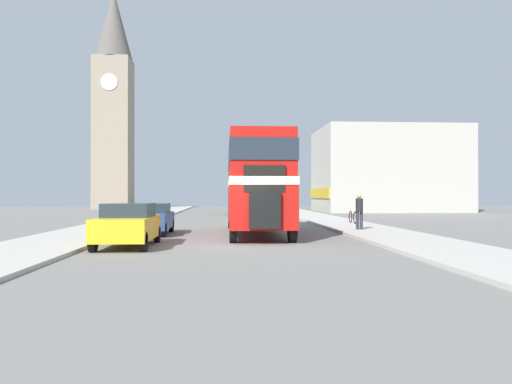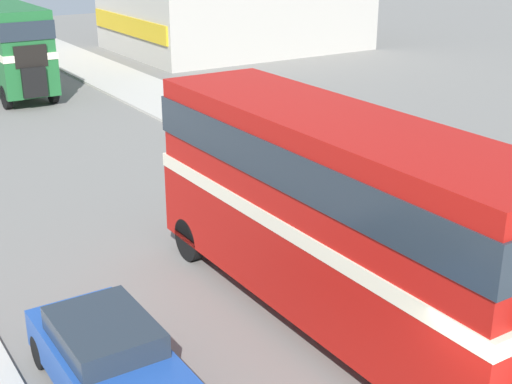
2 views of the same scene
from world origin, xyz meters
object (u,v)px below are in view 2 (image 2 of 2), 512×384
object	(u,v)px
bicycle_on_pavement	(360,165)
bus_distant	(2,39)
double_decker_bus	(334,204)
pedestrian_walking	(467,205)
car_parked_mid	(109,358)

from	to	relation	value
bicycle_on_pavement	bus_distant	bearing A→B (deg)	107.01
double_decker_bus	pedestrian_walking	size ratio (longest dim) A/B	5.86
bus_distant	pedestrian_walking	size ratio (longest dim) A/B	5.58
bus_distant	bicycle_on_pavement	size ratio (longest dim) A/B	5.55
bus_distant	pedestrian_walking	bearing A→B (deg)	-78.74
car_parked_mid	pedestrian_walking	size ratio (longest dim) A/B	2.27
pedestrian_walking	bicycle_on_pavement	size ratio (longest dim) A/B	0.99
double_decker_bus	pedestrian_walking	bearing A→B (deg)	11.29
pedestrian_walking	bicycle_on_pavement	world-z (taller)	pedestrian_walking
double_decker_bus	bus_distant	world-z (taller)	double_decker_bus
bus_distant	double_decker_bus	bearing A→B (deg)	-90.43
bus_distant	bicycle_on_pavement	xyz separation A→B (m)	(6.00, -19.61, -2.04)
double_decker_bus	bus_distant	size ratio (longest dim) A/B	1.05
car_parked_mid	double_decker_bus	bearing A→B (deg)	-0.28
bus_distant	pedestrian_walking	xyz separation A→B (m)	(4.96, -24.89, -1.41)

